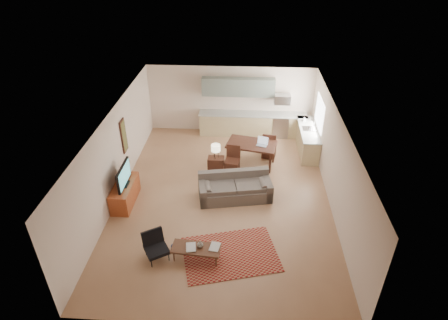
# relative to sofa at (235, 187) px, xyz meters

# --- Properties ---
(room) EXTENTS (9.00, 9.00, 9.00)m
(room) POSITION_rel_sofa_xyz_m (-0.36, 0.05, 0.95)
(room) COLOR #9C6D4B
(room) RESTS_ON ground
(kitchen_counter_back) EXTENTS (4.26, 0.64, 0.92)m
(kitchen_counter_back) POSITION_rel_sofa_xyz_m (0.54, 4.23, 0.06)
(kitchen_counter_back) COLOR tan
(kitchen_counter_back) RESTS_ON ground
(kitchen_counter_right) EXTENTS (0.64, 2.26, 0.92)m
(kitchen_counter_right) POSITION_rel_sofa_xyz_m (2.57, 3.05, 0.06)
(kitchen_counter_right) COLOR tan
(kitchen_counter_right) RESTS_ON ground
(kitchen_range) EXTENTS (0.62, 0.62, 0.90)m
(kitchen_range) POSITION_rel_sofa_xyz_m (1.64, 4.23, 0.05)
(kitchen_range) COLOR #A5A8AD
(kitchen_range) RESTS_ON ground
(kitchen_microwave) EXTENTS (0.62, 0.40, 0.35)m
(kitchen_microwave) POSITION_rel_sofa_xyz_m (1.64, 4.25, 1.15)
(kitchen_microwave) COLOR #A5A8AD
(kitchen_microwave) RESTS_ON room
(upper_cabinets) EXTENTS (2.80, 0.34, 0.70)m
(upper_cabinets) POSITION_rel_sofa_xyz_m (-0.06, 4.38, 1.55)
(upper_cabinets) COLOR gray
(upper_cabinets) RESTS_ON room
(window_right) EXTENTS (0.02, 1.40, 1.05)m
(window_right) POSITION_rel_sofa_xyz_m (2.87, 3.05, 1.15)
(window_right) COLOR white
(window_right) RESTS_ON room
(wall_art_left) EXTENTS (0.06, 0.42, 1.10)m
(wall_art_left) POSITION_rel_sofa_xyz_m (-3.57, 0.95, 1.15)
(wall_art_left) COLOR olive
(wall_art_left) RESTS_ON room
(triptych) EXTENTS (1.70, 0.04, 0.50)m
(triptych) POSITION_rel_sofa_xyz_m (-0.46, 4.52, 1.35)
(triptych) COLOR beige
(triptych) RESTS_ON room
(rug) EXTENTS (2.71, 2.19, 0.02)m
(rug) POSITION_rel_sofa_xyz_m (-0.03, -2.38, -0.39)
(rug) COLOR maroon
(rug) RESTS_ON floor
(sofa) EXTENTS (2.44, 1.40, 0.80)m
(sofa) POSITION_rel_sofa_xyz_m (0.00, 0.00, 0.00)
(sofa) COLOR #554B43
(sofa) RESTS_ON floor
(coffee_table) EXTENTS (1.27, 0.59, 0.37)m
(coffee_table) POSITION_rel_sofa_xyz_m (-0.88, -2.57, -0.21)
(coffee_table) COLOR #452616
(coffee_table) RESTS_ON floor
(book_a) EXTENTS (0.34, 0.40, 0.03)m
(book_a) POSITION_rel_sofa_xyz_m (-1.13, -2.59, -0.02)
(book_a) COLOR maroon
(book_a) RESTS_ON coffee_table
(book_b) EXTENTS (0.36, 0.41, 0.02)m
(book_b) POSITION_rel_sofa_xyz_m (-0.53, -2.50, -0.02)
(book_b) COLOR navy
(book_b) RESTS_ON coffee_table
(vase) EXTENTS (0.21, 0.21, 0.17)m
(vase) POSITION_rel_sofa_xyz_m (-0.78, -2.53, 0.05)
(vase) COLOR black
(vase) RESTS_ON coffee_table
(armchair) EXTENTS (0.87, 0.87, 0.72)m
(armchair) POSITION_rel_sofa_xyz_m (-1.87, -2.62, -0.04)
(armchair) COLOR black
(armchair) RESTS_ON floor
(tv_credenza) EXTENTS (0.55, 1.42, 0.66)m
(tv_credenza) POSITION_rel_sofa_xyz_m (-3.32, -0.42, -0.07)
(tv_credenza) COLOR #983E1E
(tv_credenza) RESTS_ON floor
(tv) EXTENTS (0.11, 1.10, 0.66)m
(tv) POSITION_rel_sofa_xyz_m (-3.26, -0.42, 0.59)
(tv) COLOR black
(tv) RESTS_ON tv_credenza
(console_table) EXTENTS (0.54, 0.37, 0.63)m
(console_table) POSITION_rel_sofa_xyz_m (-0.69, 1.31, -0.09)
(console_table) COLOR #341911
(console_table) RESTS_ON floor
(table_lamp) EXTENTS (0.34, 0.34, 0.50)m
(table_lamp) POSITION_rel_sofa_xyz_m (-0.69, 1.31, 0.48)
(table_lamp) COLOR beige
(table_lamp) RESTS_ON console_table
(dining_table) EXTENTS (1.85, 1.31, 0.85)m
(dining_table) POSITION_rel_sofa_xyz_m (0.50, 1.97, 0.02)
(dining_table) COLOR #341911
(dining_table) RESTS_ON floor
(dining_chair_near) EXTENTS (0.55, 0.57, 0.99)m
(dining_chair_near) POSITION_rel_sofa_xyz_m (-0.15, 1.37, 0.10)
(dining_chair_near) COLOR #341911
(dining_chair_near) RESTS_ON floor
(dining_chair_far) EXTENTS (0.57, 0.58, 1.00)m
(dining_chair_far) POSITION_rel_sofa_xyz_m (1.15, 2.56, 0.10)
(dining_chair_far) COLOR #341911
(dining_chair_far) RESTS_ON floor
(laptop) EXTENTS (0.42, 0.36, 0.27)m
(laptop) POSITION_rel_sofa_xyz_m (0.83, 1.85, 0.58)
(laptop) COLOR #A5A8AD
(laptop) RESTS_ON dining_table
(soap_bottle) EXTENTS (0.12, 0.12, 0.19)m
(soap_bottle) POSITION_rel_sofa_xyz_m (2.47, 3.65, 0.62)
(soap_bottle) COLOR beige
(soap_bottle) RESTS_ON kitchen_counter_right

